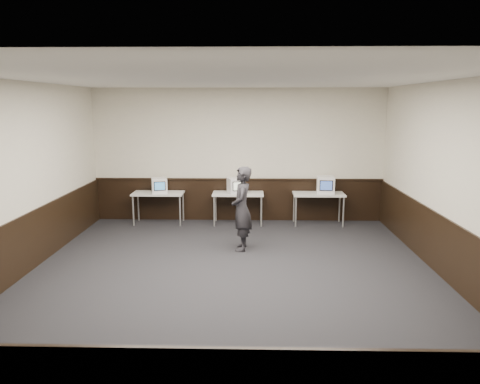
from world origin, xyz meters
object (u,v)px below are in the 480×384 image
desk_right (319,196)px  person (242,209)px  emac_center (236,186)px  emac_right (326,185)px  desk_center (238,196)px  emac_left (159,186)px  desk_left (158,195)px

desk_right → person: bearing=-131.4°
emac_center → emac_right: emac_right is taller
desk_center → desk_right: (1.90, 0.00, 0.00)m
emac_left → emac_right: bearing=-14.2°
desk_center → desk_right: size_ratio=1.00×
emac_right → person: size_ratio=0.28×
desk_center → emac_center: (-0.04, -0.04, 0.25)m
desk_center → person: person is taller
emac_center → emac_left: bearing=162.5°
desk_left → person: 2.86m
desk_left → desk_center: 1.90m
emac_center → emac_right: bearing=-16.9°
desk_center → emac_left: (-1.86, -0.05, 0.25)m
emac_right → emac_center: bearing=-174.3°
desk_left → emac_right: 3.96m
emac_left → emac_center: emac_center is taller
desk_left → desk_right: 3.80m
emac_left → emac_center: size_ratio=0.94×
desk_left → emac_left: (0.04, -0.05, 0.25)m
desk_left → emac_left: emac_left is taller
desk_right → emac_right: size_ratio=2.58×
desk_right → emac_center: 1.96m
desk_left → person: size_ratio=0.73×
emac_left → person: bearing=-59.3°
desk_left → desk_right: bearing=0.0°
emac_left → emac_right: size_ratio=0.97×
desk_center → emac_right: emac_right is taller
desk_center → emac_left: bearing=-178.5°
emac_center → person: bearing=-102.7°
emac_left → person: size_ratio=0.27×
desk_right → desk_left: bearing=180.0°
desk_right → person: (-1.77, -2.01, 0.14)m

